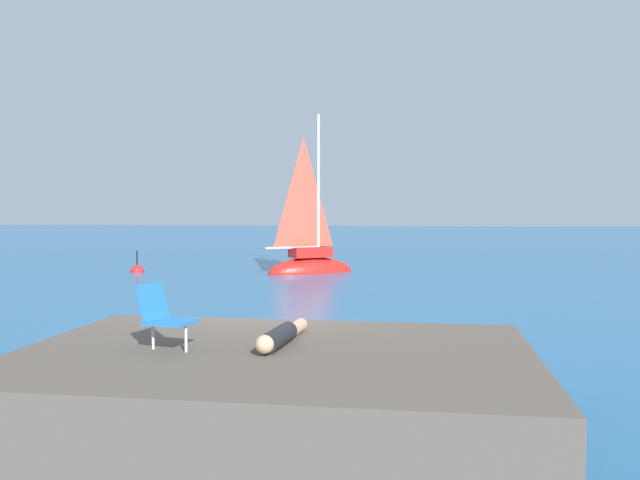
{
  "coord_description": "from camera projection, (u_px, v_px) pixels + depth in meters",
  "views": [
    {
      "loc": [
        2.18,
        -11.54,
        2.55
      ],
      "look_at": [
        -0.32,
        11.13,
        1.43
      ],
      "focal_mm": 37.75,
      "sensor_mm": 36.0,
      "label": 1
    }
  ],
  "objects": [
    {
      "name": "ground_plane",
      "position": [
        269.0,
        352.0,
        11.82
      ],
      "size": [
        160.0,
        160.0,
        0.0
      ],
      "primitive_type": "plane",
      "color": "#236093"
    },
    {
      "name": "boulder_seaward",
      "position": [
        183.0,
        375.0,
        10.24
      ],
      "size": [
        0.82,
        0.68,
        0.5
      ],
      "primitive_type": "cube",
      "rotation": [
        -0.06,
        0.04,
        0.04
      ],
      "color": "#4B523E",
      "rests_on": "ground"
    },
    {
      "name": "beach_chair",
      "position": [
        163.0,
        314.0,
        8.07
      ],
      "size": [
        0.7,
        0.62,
        0.8
      ],
      "rotation": [
        0.0,
        0.0,
        6.01
      ],
      "color": "blue",
      "rests_on": "shore_ledge"
    },
    {
      "name": "boulder_inland",
      "position": [
        224.0,
        363.0,
        10.99
      ],
      "size": [
        1.99,
        2.12,
        1.11
      ],
      "primitive_type": "cube",
      "rotation": [
        -0.12,
        -0.06,
        2.14
      ],
      "color": "#4D443D",
      "rests_on": "ground"
    },
    {
      "name": "marker_buoy",
      "position": [
        137.0,
        272.0,
        26.38
      ],
      "size": [
        0.56,
        0.56,
        1.13
      ],
      "color": "red",
      "rests_on": "ground"
    },
    {
      "name": "person_sunbather",
      "position": [
        281.0,
        336.0,
        8.4
      ],
      "size": [
        0.4,
        1.76,
        0.25
      ],
      "rotation": [
        0.0,
        0.0,
        1.45
      ],
      "color": "black",
      "rests_on": "shore_ledge"
    },
    {
      "name": "shore_ledge",
      "position": [
        274.0,
        384.0,
        8.11
      ],
      "size": [
        6.36,
        4.65,
        0.83
      ],
      "primitive_type": "cube",
      "rotation": [
        0.0,
        0.0,
        -0.04
      ],
      "color": "brown",
      "rests_on": "ground"
    },
    {
      "name": "sailboat_near",
      "position": [
        310.0,
        263.0,
        26.09
      ],
      "size": [
        3.65,
        2.89,
        6.74
      ],
      "rotation": [
        0.0,
        0.0,
        0.55
      ],
      "color": "red",
      "rests_on": "ground"
    }
  ]
}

